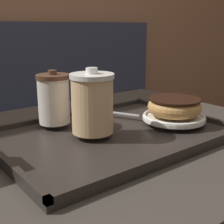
# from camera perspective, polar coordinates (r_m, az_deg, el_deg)

# --- Properties ---
(booth_bench) EXTENTS (1.79, 0.44, 1.00)m
(booth_bench) POSITION_cam_1_polar(r_m,az_deg,el_deg) (1.70, -13.91, -7.98)
(booth_bench) COLOR #33384C
(booth_bench) RESTS_ON ground_plane
(cafe_table) EXTENTS (0.93, 0.75, 0.72)m
(cafe_table) POSITION_cam_1_polar(r_m,az_deg,el_deg) (0.83, -0.64, -15.02)
(cafe_table) COLOR #38332D
(cafe_table) RESTS_ON ground_plane
(serving_tray) EXTENTS (0.53, 0.38, 0.02)m
(serving_tray) POSITION_cam_1_polar(r_m,az_deg,el_deg) (0.74, 0.00, -4.24)
(serving_tray) COLOR #282321
(serving_tray) RESTS_ON cafe_table
(coffee_cup_front) EXTENTS (0.10, 0.10, 0.15)m
(coffee_cup_front) POSITION_cam_1_polar(r_m,az_deg,el_deg) (0.69, -3.62, 1.66)
(coffee_cup_front) COLOR #E0B784
(coffee_cup_front) RESTS_ON serving_tray
(coffee_cup_rear) EXTENTS (0.08, 0.08, 0.13)m
(coffee_cup_rear) POSITION_cam_1_polar(r_m,az_deg,el_deg) (0.78, -10.61, 2.43)
(coffee_cup_rear) COLOR white
(coffee_cup_rear) RESTS_ON serving_tray
(plate_with_chocolate_donut) EXTENTS (0.16, 0.16, 0.01)m
(plate_with_chocolate_donut) POSITION_cam_1_polar(r_m,az_deg,el_deg) (0.82, 11.25, -0.90)
(plate_with_chocolate_donut) COLOR white
(plate_with_chocolate_donut) RESTS_ON serving_tray
(donut_chocolate_glazed) EXTENTS (0.14, 0.14, 0.04)m
(donut_chocolate_glazed) POSITION_cam_1_polar(r_m,az_deg,el_deg) (0.81, 11.35, 1.03)
(donut_chocolate_glazed) COLOR tan
(donut_chocolate_glazed) RESTS_ON plate_with_chocolate_donut
(spoon) EXTENTS (0.08, 0.14, 0.01)m
(spoon) POSITION_cam_1_polar(r_m,az_deg,el_deg) (0.88, -1.93, 0.31)
(spoon) COLOR silver
(spoon) RESTS_ON serving_tray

